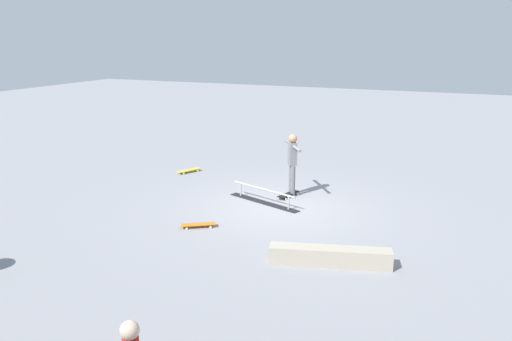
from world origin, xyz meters
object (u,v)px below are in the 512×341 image
Objects in this scene: grind_rail at (264,196)px; loose_skateboard_orange at (198,224)px; skater_main at (292,160)px; loose_skateboard_yellow at (189,170)px; skate_ledge at (330,256)px; skateboard_main at (288,194)px.

grind_rail is 2.35m from loose_skateboard_orange.
loose_skateboard_orange is (1.15, 3.15, -0.92)m from skater_main.
skater_main is 2.11× the size of loose_skateboard_yellow.
grind_rail is at bearing 117.09° from skater_main.
skate_ledge is 4.29m from skateboard_main.
loose_skateboard_orange is at bearing 92.18° from grind_rail.
skater_main is (2.15, -3.85, 0.82)m from skate_ledge.
grind_rail is 3.85m from loose_skateboard_yellow.
loose_skateboard_orange is 0.96× the size of loose_skateboard_yellow.
skate_ledge reaches higher than skateboard_main.
loose_skateboard_yellow is (3.38, -1.85, -0.10)m from grind_rail.
skater_main is 2.19× the size of loose_skateboard_orange.
loose_skateboard_orange is 4.90m from loose_skateboard_yellow.
loose_skateboard_orange is at bearing -12.02° from skate_ledge.
skater_main is 0.94m from skateboard_main.
loose_skateboard_orange is (0.68, 2.25, -0.10)m from grind_rail.
loose_skateboard_yellow is at bearing -9.56° from grind_rail.
grind_rail is 1.31m from skater_main.
skater_main is 4.06m from loose_skateboard_yellow.
loose_skateboard_orange and loose_skateboard_yellow have the same top height.
skater_main reaches higher than skateboard_main.
skater_main is 3.48m from loose_skateboard_orange.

